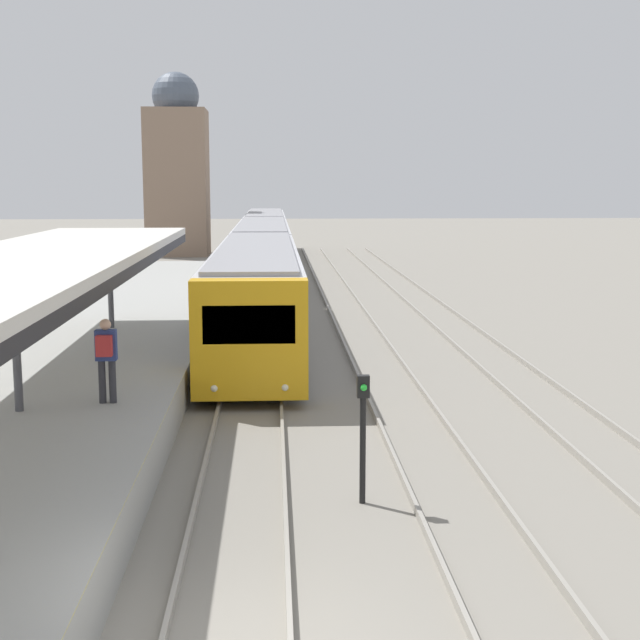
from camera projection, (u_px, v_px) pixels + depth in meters
name	position (u px, v px, depth m)	size (l,w,h in m)	color
platform_canopy	(14.00, 268.00, 16.41)	(4.00, 24.43, 2.83)	beige
person_on_platform	(106.00, 354.00, 17.25)	(0.40, 0.40, 1.66)	#2D2D33
train_near	(262.00, 250.00, 45.72)	(2.69, 52.09, 3.13)	gold
signal_post_near	(363.00, 426.00, 14.34)	(0.20, 0.21, 2.13)	black
distant_domed_building	(177.00, 169.00, 63.30)	(4.29, 4.29, 12.85)	#89705B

